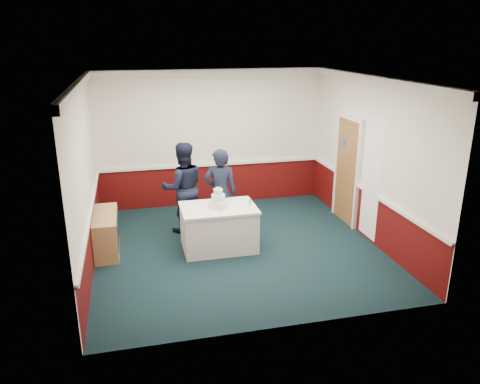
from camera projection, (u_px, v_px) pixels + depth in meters
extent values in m
plane|color=#12262C|center=(237.00, 248.00, 8.48)|extent=(5.00, 5.00, 0.00)
cube|color=silver|center=(212.00, 139.00, 10.28)|extent=(5.00, 0.05, 3.00)
cube|color=silver|center=(86.00, 178.00, 7.45)|extent=(0.05, 5.00, 3.00)
cube|color=silver|center=(369.00, 160.00, 8.55)|extent=(0.05, 5.00, 3.00)
cube|color=white|center=(237.00, 80.00, 7.54)|extent=(5.00, 5.00, 0.05)
cube|color=#4C0A0A|center=(213.00, 184.00, 10.62)|extent=(5.00, 0.02, 0.90)
cube|color=white|center=(212.00, 164.00, 10.46)|extent=(4.98, 0.05, 0.06)
cube|color=white|center=(211.00, 72.00, 9.82)|extent=(5.00, 0.08, 0.12)
cube|color=olive|center=(347.00, 172.00, 9.43)|extent=(0.05, 0.90, 2.10)
cube|color=#234799|center=(345.00, 143.00, 9.38)|extent=(0.01, 0.12, 0.12)
cube|color=white|center=(371.00, 179.00, 8.40)|extent=(0.02, 0.60, 2.20)
cube|color=tan|center=(106.00, 233.00, 8.25)|extent=(0.40, 1.20, 0.70)
cube|color=black|center=(118.00, 229.00, 8.28)|extent=(0.01, 1.00, 0.50)
cube|color=white|center=(219.00, 228.00, 8.36)|extent=(1.28, 0.88, 0.76)
cube|color=white|center=(218.00, 208.00, 8.24)|extent=(1.32, 0.92, 0.04)
cylinder|color=white|center=(218.00, 204.00, 8.22)|extent=(0.34, 0.34, 0.12)
cylinder|color=silver|center=(218.00, 206.00, 8.23)|extent=(0.35, 0.35, 0.03)
cylinder|color=white|center=(218.00, 197.00, 8.18)|extent=(0.24, 0.24, 0.11)
cylinder|color=silver|center=(218.00, 200.00, 8.19)|extent=(0.25, 0.25, 0.02)
cylinder|color=white|center=(218.00, 192.00, 8.15)|extent=(0.16, 0.16, 0.10)
cylinder|color=silver|center=(218.00, 194.00, 8.16)|extent=(0.17, 0.17, 0.02)
sphere|color=#EDE5C9|center=(218.00, 188.00, 8.12)|extent=(0.03, 0.03, 0.03)
sphere|color=#EDE5C9|center=(220.00, 188.00, 8.14)|extent=(0.03, 0.03, 0.03)
sphere|color=#EDE5C9|center=(217.00, 188.00, 8.14)|extent=(0.03, 0.03, 0.03)
sphere|color=#EDE5C9|center=(219.00, 188.00, 8.11)|extent=(0.03, 0.03, 0.03)
sphere|color=#EDE5C9|center=(217.00, 188.00, 8.11)|extent=(0.03, 0.03, 0.03)
cube|color=silver|center=(219.00, 211.00, 8.04)|extent=(0.10, 0.21, 0.00)
cylinder|color=silver|center=(250.00, 210.00, 8.09)|extent=(0.05, 0.05, 0.01)
cylinder|color=silver|center=(250.00, 207.00, 8.07)|extent=(0.01, 0.01, 0.09)
cylinder|color=silver|center=(250.00, 202.00, 8.04)|extent=(0.04, 0.04, 0.11)
imported|color=black|center=(183.00, 188.00, 8.97)|extent=(0.90, 0.73, 1.77)
imported|color=black|center=(220.00, 193.00, 8.76)|extent=(0.70, 0.53, 1.71)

